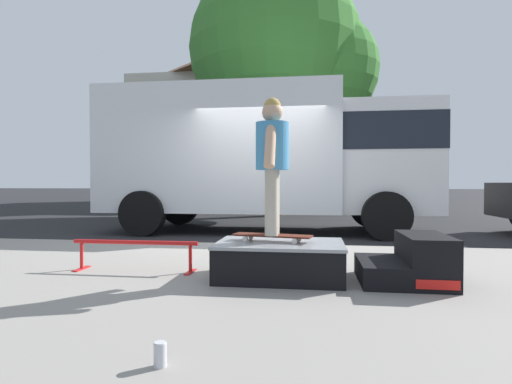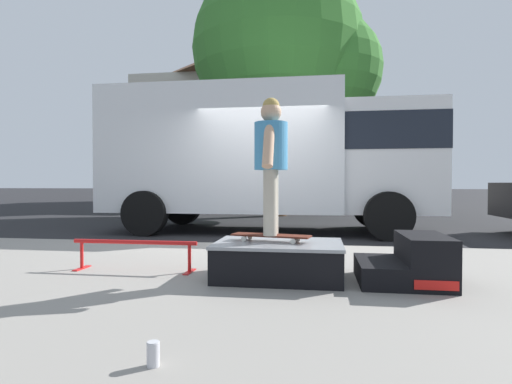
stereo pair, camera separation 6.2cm
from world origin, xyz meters
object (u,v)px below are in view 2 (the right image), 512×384
object	(u,v)px
skateboard	(271,236)
skater_kid	(271,154)
soda_can	(153,354)
street_tree_main	(288,54)
grind_rail	(134,248)
skate_box	(279,259)
box_truck	(270,153)
kicker_ramp	(410,263)

from	to	relation	value
skateboard	skater_kid	distance (m)	0.80
soda_can	street_tree_main	xyz separation A→B (m)	(-0.13, 11.22, 4.95)
grind_rail	skateboard	size ratio (longest dim) A/B	1.71
skate_box	box_truck	distance (m)	5.20
kicker_ramp	grind_rail	size ratio (longest dim) A/B	0.60
kicker_ramp	grind_rail	world-z (taller)	kicker_ramp
skateboard	soda_can	bearing A→B (deg)	-100.20
skateboard	box_truck	bearing A→B (deg)	96.79
soda_can	skate_box	bearing A→B (deg)	77.51
skater_kid	street_tree_main	size ratio (longest dim) A/B	0.17
soda_can	skater_kid	bearing A→B (deg)	79.80
kicker_ramp	box_truck	xyz separation A→B (m)	(-1.89, 4.96, 1.39)
kicker_ramp	soda_can	bearing A→B (deg)	-129.65
grind_rail	skater_kid	bearing A→B (deg)	-4.07
street_tree_main	skater_kid	bearing A→B (deg)	-86.90
kicker_ramp	soda_can	world-z (taller)	kicker_ramp
kicker_ramp	skater_kid	distance (m)	1.66
skateboard	soda_can	distance (m)	2.11
soda_can	street_tree_main	world-z (taller)	street_tree_main
grind_rail	soda_can	distance (m)	2.43
soda_can	street_tree_main	size ratio (longest dim) A/B	0.02
street_tree_main	skate_box	bearing A→B (deg)	-86.42
grind_rail	skater_kid	distance (m)	1.77
box_truck	grind_rail	bearing A→B (deg)	-100.38
grind_rail	box_truck	xyz separation A→B (m)	(0.88, 4.83, 1.34)
grind_rail	skater_kid	size ratio (longest dim) A/B	1.02
skate_box	soda_can	distance (m)	2.08
skate_box	grind_rail	bearing A→B (deg)	175.10
skater_kid	soda_can	bearing A→B (deg)	-100.20
grind_rail	skateboard	xyz separation A→B (m)	(1.47, -0.10, 0.17)
grind_rail	soda_can	world-z (taller)	grind_rail
box_truck	soda_can	bearing A→B (deg)	-88.21
skate_box	skateboard	xyz separation A→B (m)	(-0.08, 0.03, 0.22)
kicker_ramp	skater_kid	xyz separation A→B (m)	(-1.31, 0.03, 1.03)
kicker_ramp	box_truck	bearing A→B (deg)	110.89
grind_rail	street_tree_main	size ratio (longest dim) A/B	0.17
grind_rail	soda_can	xyz separation A→B (m)	(1.10, -2.16, -0.18)
grind_rail	box_truck	world-z (taller)	box_truck
skater_kid	soda_can	xyz separation A→B (m)	(-0.37, -2.05, -1.15)
skate_box	skater_kid	distance (m)	1.03
skate_box	soda_can	bearing A→B (deg)	-102.49
grind_rail	street_tree_main	world-z (taller)	street_tree_main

